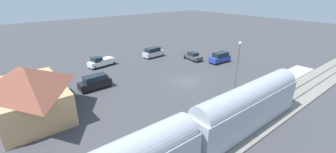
% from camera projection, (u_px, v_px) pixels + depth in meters
% --- Properties ---
extents(ground_plane, '(200.00, 200.00, 0.00)m').
position_uv_depth(ground_plane, '(186.00, 81.00, 37.40)').
color(ground_plane, '#424247').
extents(railway_track, '(4.80, 70.00, 0.30)m').
position_uv_depth(railway_track, '(263.00, 115.00, 27.21)').
color(railway_track, gray).
rests_on(railway_track, ground).
extents(platform, '(3.20, 46.00, 0.30)m').
position_uv_depth(platform, '(236.00, 102.00, 30.09)').
color(platform, '#B7B2A8').
rests_on(platform, ground).
extents(station_building, '(12.54, 7.84, 6.16)m').
position_uv_depth(station_building, '(29.00, 91.00, 26.31)').
color(station_building, tan).
rests_on(station_building, ground).
extents(pedestrian_on_platform, '(0.36, 0.36, 1.71)m').
position_uv_depth(pedestrian_on_platform, '(196.00, 111.00, 25.84)').
color(pedestrian_on_platform, brown).
rests_on(pedestrian_on_platform, platform).
extents(sedan_charcoal, '(4.65, 2.58, 1.74)m').
position_uv_depth(sedan_charcoal, '(193.00, 56.00, 48.53)').
color(sedan_charcoal, '#47494F').
rests_on(sedan_charcoal, ground).
extents(suv_silver, '(2.38, 5.05, 2.22)m').
position_uv_depth(suv_silver, '(153.00, 52.00, 50.47)').
color(suv_silver, silver).
rests_on(suv_silver, ground).
extents(pickup_white, '(2.80, 5.64, 2.14)m').
position_uv_depth(pickup_white, '(101.00, 62.00, 44.31)').
color(pickup_white, white).
rests_on(pickup_white, ground).
extents(suv_black, '(2.06, 4.94, 2.22)m').
position_uv_depth(suv_black, '(95.00, 82.00, 34.24)').
color(suv_black, black).
rests_on(suv_black, ground).
extents(suv_blue, '(2.16, 4.98, 2.22)m').
position_uv_depth(suv_blue, '(220.00, 57.00, 46.69)').
color(suv_blue, '#283D9E').
rests_on(suv_blue, ground).
extents(light_pole_near_platform, '(0.44, 0.44, 7.60)m').
position_uv_depth(light_pole_near_platform, '(238.00, 60.00, 32.54)').
color(light_pole_near_platform, '#515156').
rests_on(light_pole_near_platform, ground).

